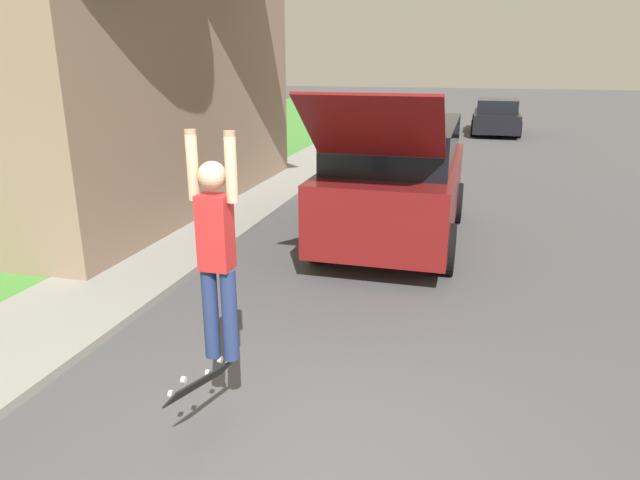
% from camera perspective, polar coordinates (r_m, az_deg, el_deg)
% --- Properties ---
extents(ground_plane, '(120.00, 120.00, 0.00)m').
position_cam_1_polar(ground_plane, '(4.82, -2.29, -21.50)').
color(ground_plane, '#49494C').
extents(lawn, '(10.00, 80.00, 0.08)m').
position_cam_1_polar(lawn, '(13.57, -27.71, 2.89)').
color(lawn, '#478E38').
rests_on(lawn, ground_plane).
extents(sidewalk, '(1.80, 80.00, 0.10)m').
position_cam_1_polar(sidewalk, '(11.09, -10.72, 1.74)').
color(sidewalk, gray).
rests_on(sidewalk, ground_plane).
extents(suv_parked, '(2.19, 5.36, 2.68)m').
position_cam_1_polar(suv_parked, '(9.86, 7.65, 6.16)').
color(suv_parked, maroon).
rests_on(suv_parked, ground_plane).
extents(car_down_street, '(1.94, 4.22, 1.42)m').
position_cam_1_polar(car_down_street, '(25.44, 17.20, 11.65)').
color(car_down_street, black).
rests_on(car_down_street, ground_plane).
extents(skateboarder, '(0.41, 0.22, 1.91)m').
position_cam_1_polar(skateboarder, '(4.61, -10.34, -0.71)').
color(skateboarder, navy).
rests_on(skateboarder, ground_plane).
extents(skateboard, '(0.31, 0.77, 0.32)m').
position_cam_1_polar(skateboard, '(4.91, -11.87, -13.65)').
color(skateboard, black).
rests_on(skateboard, ground_plane).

